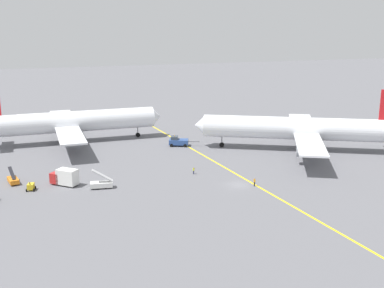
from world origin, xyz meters
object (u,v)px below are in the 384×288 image
Objects in this scene: airliner_being_pushed at (298,129)px; ground_crew_ramp_agent_by_cones at (194,171)px; ground_crew_marshaller_foreground at (254,182)px; gse_stair_truck_yellow at (102,183)px; gse_belt_loader_portside at (13,180)px; pushback_tug at (178,141)px; gse_catering_truck_tall at (65,177)px; gse_gpu_cart_small at (31,187)px; airliner_at_gate_left at (73,122)px.

airliner_being_pushed reaches higher than ground_crew_ramp_agent_by_cones.
gse_stair_truck_yellow is at bearing 162.28° from ground_crew_marshaller_foreground.
gse_stair_truck_yellow reaches higher than ground_crew_ramp_agent_by_cones.
gse_stair_truck_yellow is at bearing -28.49° from gse_belt_loader_portside.
pushback_tug reaches higher than ground_crew_ramp_agent_by_cones.
airliner_being_pushed is 61.64m from gse_catering_truck_tall.
gse_gpu_cart_small is at bearing -59.13° from gse_belt_loader_portside.
ground_crew_ramp_agent_by_cones is (-33.15, -10.35, -4.98)m from airliner_being_pushed.
pushback_tug reaches higher than ground_crew_marshaller_foreground.
gse_catering_truck_tall reaches higher than gse_gpu_cart_small.
airliner_being_pushed is at bearing 17.35° from ground_crew_ramp_agent_by_cones.
airliner_at_gate_left is at bearing 91.31° from gse_stair_truck_yellow.
gse_belt_loader_portside is 50.65m from ground_crew_marshaller_foreground.
gse_gpu_cart_small is at bearing -108.17° from airliner_at_gate_left.
ground_crew_marshaller_foreground is at bearing -21.83° from gse_belt_loader_portside.
gse_catering_truck_tall is at bearing 7.84° from gse_gpu_cart_small.
pushback_tug is 1.64× the size of gse_belt_loader_portside.
airliner_at_gate_left is 42.56m from gse_stair_truck_yellow.
airliner_being_pushed is 35.08m from ground_crew_ramp_agent_by_cones.
gse_stair_truck_yellow reaches higher than gse_belt_loader_portside.
ground_crew_marshaller_foreground is (-24.11, -22.37, -4.88)m from airliner_being_pushed.
pushback_tug is 3.42× the size of gse_gpu_cart_small.
gse_gpu_cart_small is at bearing 178.10° from ground_crew_ramp_agent_by_cones.
airliner_at_gate_left is at bearing 71.83° from gse_gpu_cart_small.
gse_catering_truck_tall is at bearing -144.45° from pushback_tug.
airliner_being_pushed reaches higher than gse_gpu_cart_small.
gse_gpu_cart_small reaches higher than ground_crew_ramp_agent_by_cones.
gse_catering_truck_tall reaches higher than pushback_tug.
gse_stair_truck_yellow is 21.07m from ground_crew_ramp_agent_by_cones.
airliner_at_gate_left reaches higher than gse_gpu_cart_small.
ground_crew_marshaller_foreground is (36.84, -14.10, -0.84)m from gse_catering_truck_tall.
ground_crew_ramp_agent_by_cones is (20.93, 2.44, -0.21)m from gse_stair_truck_yellow.
gse_catering_truck_tall is (-32.55, -23.27, 0.48)m from pushback_tug.
airliner_at_gate_left is 30.67m from pushback_tug.
gse_gpu_cart_small is 1.38× the size of ground_crew_marshaller_foreground.
gse_belt_loader_portside is at bearing 151.51° from gse_stair_truck_yellow.
gse_gpu_cart_small is (3.39, -5.67, -0.03)m from gse_belt_loader_portside.
gse_belt_loader_portside reaches higher than gse_gpu_cart_small.
gse_catering_truck_tall is at bearing 175.71° from ground_crew_ramp_agent_by_cones.
gse_belt_loader_portside is 2.88× the size of ground_crew_marshaller_foreground.
gse_belt_loader_portside is 3.21× the size of ground_crew_ramp_agent_by_cones.
airliner_at_gate_left is 37.07m from gse_belt_loader_portside.
ground_crew_ramp_agent_by_cones is at bearing -100.61° from pushback_tug.
pushback_tug is at bearing 31.59° from gse_gpu_cart_small.
airliner_at_gate_left is at bearing 118.80° from ground_crew_ramp_agent_by_cones.
airliner_being_pushed is at bearing 42.85° from ground_crew_marshaller_foreground.
airliner_at_gate_left is 8.67× the size of gse_catering_truck_tall.
pushback_tug is 25.80m from ground_crew_ramp_agent_by_cones.
gse_stair_truck_yellow is at bearing -132.74° from pushback_tug.
airliner_at_gate_left reaches higher than pushback_tug.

